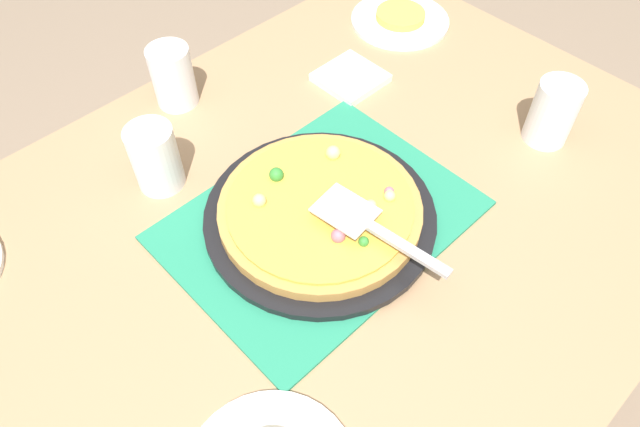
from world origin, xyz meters
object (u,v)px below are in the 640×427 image
object	(u,v)px
pizza	(320,208)
cup_far	(155,158)
served_slice_left	(401,15)
cup_corner	(553,113)
cup_near	(173,76)
pizza_server	(371,226)
plate_near_left	(400,20)
pizza_pan	(320,216)
napkin_stack	(350,78)

from	to	relation	value
pizza	cup_far	distance (m)	0.29
served_slice_left	cup_corner	distance (m)	0.44
pizza	served_slice_left	world-z (taller)	pizza
cup_near	cup_corner	world-z (taller)	same
cup_near	served_slice_left	bearing A→B (deg)	-13.45
pizza_server	pizza	bearing A→B (deg)	96.93
pizza	plate_near_left	size ratio (longest dim) A/B	1.50
pizza_pan	served_slice_left	xyz separation A→B (m)	(0.53, 0.29, 0.01)
pizza	pizza_server	size ratio (longest dim) A/B	1.41
plate_near_left	cup_corner	xyz separation A→B (m)	(-0.09, -0.43, 0.06)
cup_far	pizza_server	distance (m)	0.38
plate_near_left	cup_far	xyz separation A→B (m)	(-0.66, -0.03, 0.06)
pizza	napkin_stack	distance (m)	0.37
pizza	plate_near_left	world-z (taller)	pizza
pizza	napkin_stack	bearing A→B (deg)	36.48
served_slice_left	napkin_stack	size ratio (longest dim) A/B	0.92
pizza	plate_near_left	distance (m)	0.60
cup_far	served_slice_left	bearing A→B (deg)	2.85
pizza	served_slice_left	xyz separation A→B (m)	(0.53, 0.29, -0.02)
cup_far	cup_corner	world-z (taller)	same
served_slice_left	cup_near	size ratio (longest dim) A/B	0.92
plate_near_left	cup_near	size ratio (longest dim) A/B	1.83
pizza_pan	napkin_stack	xyz separation A→B (m)	(0.30, 0.22, -0.01)
cup_corner	pizza_server	xyz separation A→B (m)	(-0.43, 0.05, 0.01)
cup_near	cup_far	distance (m)	0.21
cup_near	pizza_pan	bearing A→B (deg)	-90.97
pizza_pan	cup_near	distance (m)	0.41
pizza_pan	cup_near	bearing A→B (deg)	89.03
pizza_server	cup_near	bearing A→B (deg)	90.61
cup_far	cup_corner	size ratio (longest dim) A/B	1.00
napkin_stack	cup_far	bearing A→B (deg)	175.46
pizza	cup_far	size ratio (longest dim) A/B	2.75
plate_near_left	napkin_stack	world-z (taller)	napkin_stack
pizza	cup_near	distance (m)	0.41
served_slice_left	cup_far	xyz separation A→B (m)	(-0.66, -0.03, 0.04)
pizza_pan	pizza_server	distance (m)	0.11
served_slice_left	cup_far	world-z (taller)	cup_far
cup_near	napkin_stack	world-z (taller)	cup_near
pizza	cup_near	world-z (taller)	cup_near
pizza_pan	pizza	size ratio (longest dim) A/B	1.15
pizza_pan	served_slice_left	size ratio (longest dim) A/B	3.45
plate_near_left	served_slice_left	distance (m)	0.01
plate_near_left	cup_far	bearing A→B (deg)	-177.15
pizza	napkin_stack	world-z (taller)	pizza
plate_near_left	served_slice_left	xyz separation A→B (m)	(0.00, 0.00, 0.01)
plate_near_left	cup_corner	size ratio (longest dim) A/B	1.83
served_slice_left	cup_corner	bearing A→B (deg)	-101.46
pizza_server	napkin_stack	size ratio (longest dim) A/B	1.95
plate_near_left	cup_far	size ratio (longest dim) A/B	1.83
pizza_server	served_slice_left	bearing A→B (deg)	36.74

